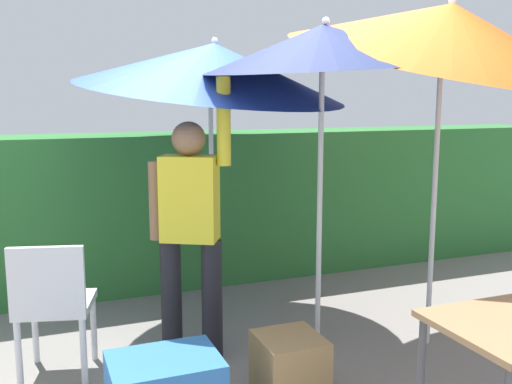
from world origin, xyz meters
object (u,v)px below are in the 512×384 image
Objects in this scene: umbrella_yellow at (213,67)px; umbrella_rainbow at (447,32)px; person_vendor at (190,223)px; umbrella_orange at (324,47)px; crate_cardboard at (289,368)px; chair_plastic at (53,301)px.

umbrella_rainbow is at bearing -37.80° from umbrella_yellow.
umbrella_orange is at bearing -13.13° from person_vendor.
person_vendor is at bearing 167.35° from umbrella_rainbow.
umbrella_orange reaches higher than crate_cardboard.
chair_plastic is 2.31× the size of crate_cardboard.
umbrella_rainbow reaches higher than umbrella_orange.
umbrella_yellow is 2.25m from crate_cardboard.
umbrella_yellow is 2.63× the size of chair_plastic.
person_vendor is 1.12m from crate_cardboard.
umbrella_rainbow is 6.97× the size of crate_cardboard.
umbrella_orange is 2.34m from chair_plastic.
umbrella_rainbow is 3.08m from chair_plastic.
umbrella_yellow is (-1.32, 1.02, -0.21)m from umbrella_rainbow.
person_vendor is (-0.36, -0.64, -1.04)m from umbrella_yellow.
umbrella_orange is at bearing 167.85° from umbrella_rainbow.
umbrella_rainbow is 2.13m from person_vendor.
person_vendor is at bearing 117.67° from crate_cardboard.
umbrella_orange is (-0.82, 0.18, -0.11)m from umbrella_rainbow.
crate_cardboard is at bearing -62.33° from person_vendor.
umbrella_yellow is at bearing 27.17° from chair_plastic.
umbrella_rainbow reaches higher than crate_cardboard.
chair_plastic is (-2.56, 0.39, -1.67)m from umbrella_rainbow.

